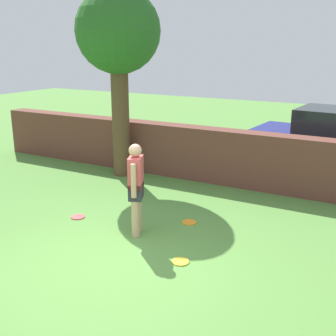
{
  "coord_description": "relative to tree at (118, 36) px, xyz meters",
  "views": [
    {
      "loc": [
        3.58,
        -4.75,
        3.22
      ],
      "look_at": [
        -0.14,
        1.98,
        1.0
      ],
      "focal_mm": 46.01,
      "sensor_mm": 36.0,
      "label": 1
    }
  ],
  "objects": [
    {
      "name": "tree",
      "position": [
        0.0,
        0.0,
        0.0
      ],
      "size": [
        2.01,
        2.01,
        4.53
      ],
      "color": "brown",
      "rests_on": "ground"
    },
    {
      "name": "person",
      "position": [
        2.29,
        -2.85,
        -2.5
      ],
      "size": [
        0.34,
        0.5,
        1.62
      ],
      "rotation": [
        0.0,
        0.0,
        1.98
      ],
      "color": "tan",
      "rests_on": "ground"
    },
    {
      "name": "frisbee_red",
      "position": [
        0.88,
        -2.78,
        -3.39
      ],
      "size": [
        0.27,
        0.27,
        0.02
      ],
      "primitive_type": "cylinder",
      "color": "red",
      "rests_on": "ground"
    },
    {
      "name": "ground_plane",
      "position": [
        2.56,
        -3.94,
        -3.39
      ],
      "size": [
        40.0,
        40.0,
        0.0
      ],
      "primitive_type": "plane",
      "color": "#568C3D"
    },
    {
      "name": "frisbee_yellow",
      "position": [
        3.43,
        -3.4,
        -3.39
      ],
      "size": [
        0.27,
        0.27,
        0.02
      ],
      "primitive_type": "cylinder",
      "color": "yellow",
      "rests_on": "ground"
    },
    {
      "name": "brick_wall",
      "position": [
        1.06,
        0.62,
        -2.75
      ],
      "size": [
        10.74,
        0.5,
        1.29
      ],
      "primitive_type": "cube",
      "color": "brown",
      "rests_on": "ground"
    },
    {
      "name": "frisbee_orange",
      "position": [
        2.89,
        -1.97,
        -3.39
      ],
      "size": [
        0.27,
        0.27,
        0.02
      ],
      "primitive_type": "cylinder",
      "color": "orange",
      "rests_on": "ground"
    }
  ]
}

